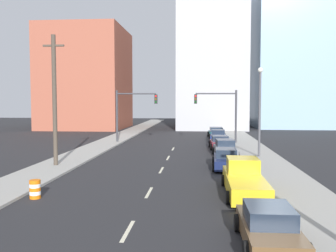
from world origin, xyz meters
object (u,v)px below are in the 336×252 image
(traffic_barrel, at_px, (35,189))
(sedan_navy, at_px, (226,159))
(sedan_brown, at_px, (269,228))
(sedan_blue, at_px, (218,137))
(traffic_signal_left, at_px, (129,108))
(sedan_maroon, at_px, (220,143))
(street_lamp, at_px, (260,106))
(traffic_signal_right, at_px, (224,109))
(utility_pole_left_mid, at_px, (55,100))
(sedan_gray, at_px, (225,149))
(pickup_truck_yellow, at_px, (244,180))
(sedan_teal, at_px, (216,133))

(traffic_barrel, height_order, sedan_navy, sedan_navy)
(sedan_navy, bearing_deg, sedan_brown, -86.41)
(traffic_barrel, relative_size, sedan_blue, 0.22)
(traffic_signal_left, bearing_deg, traffic_barrel, -90.07)
(sedan_maroon, bearing_deg, street_lamp, -65.30)
(traffic_signal_right, distance_m, sedan_blue, 3.68)
(street_lamp, bearing_deg, utility_pole_left_mid, -160.05)
(sedan_navy, relative_size, sedan_blue, 1.09)
(sedan_brown, distance_m, sedan_gray, 20.87)
(traffic_signal_right, distance_m, sedan_gray, 10.55)
(traffic_signal_left, relative_size, pickup_truck_yellow, 0.98)
(traffic_signal_left, distance_m, sedan_navy, 19.40)
(sedan_blue, height_order, sedan_teal, sedan_blue)
(sedan_navy, bearing_deg, pickup_truck_yellow, -84.61)
(traffic_barrel, bearing_deg, traffic_signal_left, 89.93)
(utility_pole_left_mid, relative_size, street_lamp, 1.26)
(sedan_blue, distance_m, sedan_teal, 6.04)
(pickup_truck_yellow, bearing_deg, street_lamp, 77.90)
(utility_pole_left_mid, distance_m, traffic_barrel, 10.37)
(sedan_brown, distance_m, sedan_navy, 14.77)
(pickup_truck_yellow, xyz_separation_m, sedan_maroon, (-0.27, 18.98, -0.12))
(pickup_truck_yellow, xyz_separation_m, sedan_blue, (-0.18, 24.87, -0.05))
(traffic_signal_right, distance_m, street_lamp, 10.94)
(sedan_gray, bearing_deg, utility_pole_left_mid, -156.96)
(utility_pole_left_mid, relative_size, sedan_brown, 2.23)
(traffic_signal_left, xyz_separation_m, pickup_truck_yellow, (10.74, -23.53, -3.33))
(traffic_signal_left, distance_m, sedan_maroon, 11.92)
(sedan_navy, bearing_deg, sedan_gray, 88.69)
(sedan_maroon, bearing_deg, sedan_brown, -91.40)
(sedan_navy, distance_m, sedan_teal, 23.46)
(utility_pole_left_mid, xyz_separation_m, sedan_brown, (13.19, -14.38, -4.41))
(utility_pole_left_mid, height_order, traffic_barrel, utility_pole_left_mid)
(utility_pole_left_mid, xyz_separation_m, pickup_truck_yellow, (13.21, -7.07, -4.31))
(traffic_signal_right, xyz_separation_m, sedan_navy, (-0.81, -16.09, -3.41))
(sedan_blue, bearing_deg, traffic_barrel, -109.40)
(pickup_truck_yellow, relative_size, sedan_maroon, 1.46)
(utility_pole_left_mid, bearing_deg, sedan_brown, -47.48)
(traffic_signal_right, height_order, sedan_navy, traffic_signal_right)
(sedan_blue, bearing_deg, sedan_teal, 91.68)
(sedan_brown, distance_m, sedan_maroon, 26.30)
(pickup_truck_yellow, xyz_separation_m, sedan_teal, (-0.13, 30.91, -0.10))
(traffic_signal_right, xyz_separation_m, sedan_teal, (-0.49, 7.37, -3.43))
(sedan_brown, relative_size, pickup_truck_yellow, 0.70)
(utility_pole_left_mid, height_order, sedan_blue, utility_pole_left_mid)
(utility_pole_left_mid, relative_size, sedan_navy, 2.12)
(street_lamp, xyz_separation_m, sedan_brown, (-2.82, -20.19, -3.93))
(sedan_brown, height_order, pickup_truck_yellow, pickup_truck_yellow)
(traffic_barrel, height_order, sedan_teal, sedan_teal)
(street_lamp, bearing_deg, traffic_signal_right, 102.87)
(traffic_barrel, bearing_deg, utility_pole_left_mid, 105.23)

